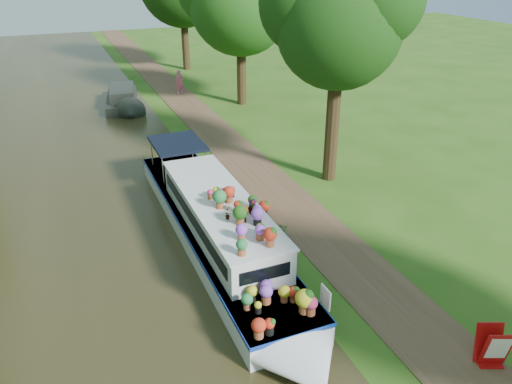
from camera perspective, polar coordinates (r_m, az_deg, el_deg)
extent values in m
plane|color=#2A4F13|center=(17.46, 2.43, -4.19)|extent=(100.00, 100.00, 0.00)
cube|color=#2B2713|center=(16.21, -17.40, -8.10)|extent=(10.00, 100.00, 0.02)
cube|color=#503825|center=(17.93, 5.92, -3.38)|extent=(2.20, 100.00, 0.03)
cube|color=silver|center=(16.74, -4.91, -4.13)|extent=(2.20, 12.00, 0.75)
cube|color=navy|center=(16.59, -4.95, -3.19)|extent=(2.24, 12.04, 0.12)
cube|color=silver|center=(15.64, -4.12, -2.65)|extent=(1.80, 7.00, 1.05)
cube|color=silver|center=(15.38, -4.18, -0.83)|extent=(1.90, 7.10, 0.06)
cube|color=black|center=(15.87, -1.02, -1.81)|extent=(0.03, 6.40, 0.38)
cube|color=black|center=(15.38, -7.33, -3.01)|extent=(0.03, 6.40, 0.38)
cube|color=black|center=(19.87, -8.98, 5.51)|extent=(1.90, 2.40, 0.10)
cube|color=white|center=(12.65, 7.95, -11.84)|extent=(0.04, 0.45, 0.55)
imported|color=#184512|center=(14.10, -3.28, -2.39)|extent=(0.25, 0.22, 0.40)
imported|color=#184512|center=(14.37, -0.43, -1.66)|extent=(0.35, 0.35, 0.45)
cylinder|color=black|center=(20.60, 8.69, 7.33)|extent=(0.56, 0.56, 4.55)
sphere|color=black|center=(19.71, 9.50, 18.28)|extent=(4.80, 4.80, 4.80)
sphere|color=black|center=(19.93, 6.12, 20.64)|extent=(3.84, 3.84, 3.84)
cylinder|color=black|center=(31.41, -1.67, 13.44)|extent=(0.56, 0.56, 3.85)
sphere|color=#184512|center=(30.78, -1.77, 20.77)|extent=(6.00, 6.00, 6.00)
cylinder|color=black|center=(41.52, -8.08, 16.56)|extent=(0.56, 0.56, 4.20)
cube|color=#232722|center=(32.65, -15.06, 10.11)|extent=(2.69, 5.73, 0.55)
cube|color=#232722|center=(32.06, -15.05, 10.94)|extent=(1.93, 3.41, 0.64)
cube|color=#B20C0C|center=(13.55, 25.01, -17.15)|extent=(0.69, 0.64, 0.03)
cube|color=#B20C0C|center=(13.19, 25.80, -15.86)|extent=(0.68, 0.47, 1.00)
cube|color=#B20C0C|center=(13.30, 25.03, -15.28)|extent=(0.68, 0.47, 1.00)
cube|color=white|center=(13.14, 25.98, -15.79)|extent=(0.51, 0.34, 0.70)
imported|color=pink|center=(34.25, -8.71, 12.31)|extent=(0.63, 0.47, 1.56)
imported|color=#24691F|center=(16.92, 2.89, -4.33)|extent=(0.50, 0.46, 0.47)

